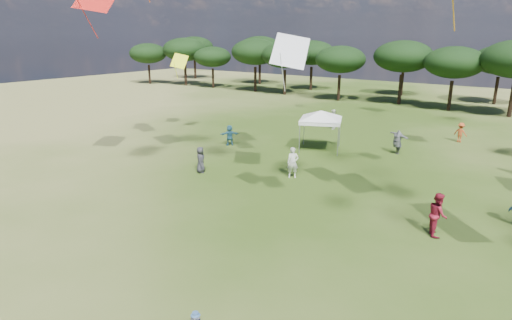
{
  "coord_description": "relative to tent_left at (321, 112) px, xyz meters",
  "views": [
    {
      "loc": [
        7.28,
        -5.29,
        8.09
      ],
      "look_at": [
        -0.8,
        6.0,
        3.97
      ],
      "focal_mm": 30.0,
      "sensor_mm": 36.0,
      "label": 1
    }
  ],
  "objects": [
    {
      "name": "tree_line",
      "position": [
        8.75,
        25.74,
        2.68
      ],
      "size": [
        108.78,
        17.63,
        7.77
      ],
      "color": "black",
      "rests_on": "ground"
    },
    {
      "name": "tent_left",
      "position": [
        0.0,
        0.0,
        0.0
      ],
      "size": [
        5.27,
        5.27,
        3.17
      ],
      "rotation": [
        0.0,
        0.0,
        0.39
      ],
      "color": "gray",
      "rests_on": "ground"
    },
    {
      "name": "festival_crowd",
      "position": [
        7.73,
        -0.96,
        -1.89
      ],
      "size": [
        29.19,
        18.68,
        1.87
      ],
      "color": "navy",
      "rests_on": "ground"
    }
  ]
}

